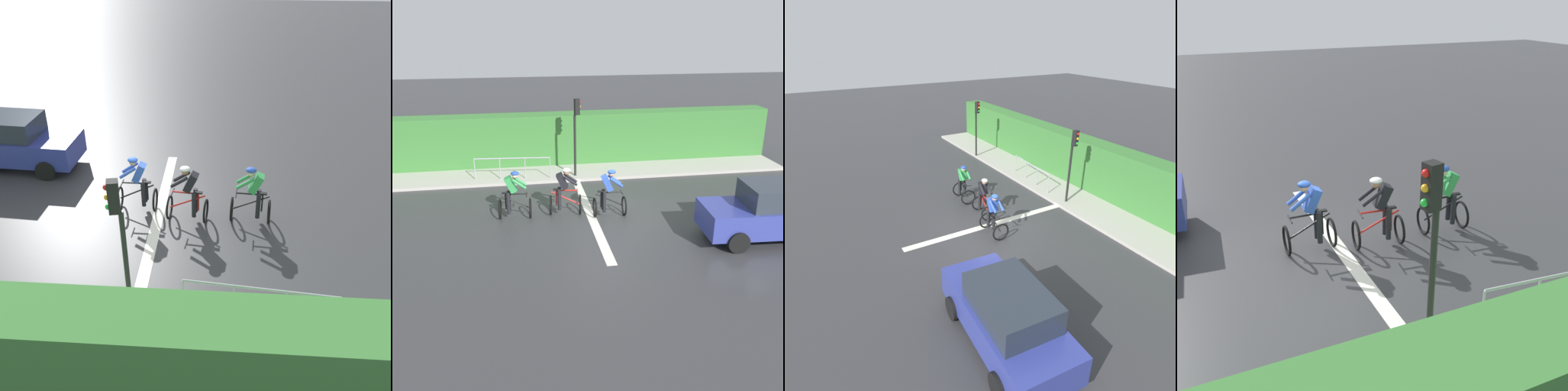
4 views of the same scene
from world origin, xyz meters
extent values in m
plane|color=#333335|center=(0.00, 0.00, 0.00)|extent=(80.00, 80.00, 0.00)
cube|color=#ADA89E|center=(4.91, 2.00, 0.06)|extent=(2.80, 21.91, 0.12)
cube|color=silver|center=(0.00, 0.47, 0.00)|extent=(7.00, 0.30, 0.01)
torus|color=black|center=(0.19, 2.53, 0.34)|extent=(0.68, 0.11, 0.68)
torus|color=black|center=(0.27, 3.54, 0.34)|extent=(0.68, 0.11, 0.68)
cylinder|color=black|center=(0.23, 3.04, 0.59)|extent=(0.12, 0.99, 0.51)
cylinder|color=black|center=(0.26, 3.34, 0.62)|extent=(0.04, 0.04, 0.55)
cylinder|color=black|center=(0.23, 2.99, 0.87)|extent=(0.10, 0.72, 0.04)
cube|color=black|center=(0.26, 3.34, 0.91)|extent=(0.12, 0.23, 0.04)
cylinder|color=black|center=(0.20, 2.63, 0.84)|extent=(0.42, 0.06, 0.03)
cube|color=green|center=(0.24, 3.14, 1.21)|extent=(0.33, 0.43, 0.57)
sphere|color=beige|center=(0.23, 2.99, 1.52)|extent=(0.20, 0.20, 0.20)
ellipsoid|color=#264CB2|center=(0.23, 2.99, 1.59)|extent=(0.26, 0.30, 0.14)
cylinder|color=black|center=(0.37, 3.23, 0.57)|extent=(0.12, 0.12, 0.74)
cylinder|color=black|center=(0.13, 3.25, 0.57)|extent=(0.12, 0.12, 0.74)
cylinder|color=green|center=(0.38, 2.84, 1.26)|extent=(0.13, 0.48, 0.37)
cylinder|color=green|center=(0.06, 2.87, 1.26)|extent=(0.13, 0.48, 0.37)
torus|color=black|center=(0.23, 0.81, 0.34)|extent=(0.68, 0.14, 0.68)
torus|color=black|center=(0.35, 1.82, 0.34)|extent=(0.68, 0.14, 0.68)
cylinder|color=red|center=(0.29, 1.31, 0.59)|extent=(0.16, 0.99, 0.51)
cylinder|color=red|center=(0.33, 1.62, 0.62)|extent=(0.04, 0.04, 0.55)
cylinder|color=red|center=(0.28, 1.26, 0.87)|extent=(0.13, 0.71, 0.04)
cube|color=black|center=(0.33, 1.62, 0.91)|extent=(0.13, 0.23, 0.04)
cylinder|color=black|center=(0.24, 0.91, 0.84)|extent=(0.42, 0.08, 0.03)
cube|color=black|center=(0.30, 1.41, 1.21)|extent=(0.35, 0.44, 0.57)
sphere|color=#9E7051|center=(0.28, 1.26, 1.52)|extent=(0.20, 0.20, 0.20)
ellipsoid|color=silver|center=(0.28, 1.26, 1.59)|extent=(0.27, 0.31, 0.14)
cylinder|color=black|center=(0.43, 1.50, 0.57)|extent=(0.12, 0.12, 0.74)
cylinder|color=black|center=(0.19, 1.53, 0.57)|extent=(0.12, 0.12, 0.74)
cylinder|color=black|center=(0.43, 1.11, 1.26)|extent=(0.15, 0.48, 0.37)
cylinder|color=black|center=(0.11, 1.15, 1.26)|extent=(0.15, 0.48, 0.37)
torus|color=black|center=(-0.15, -0.66, 0.34)|extent=(0.68, 0.08, 0.68)
torus|color=black|center=(-0.13, 0.35, 0.34)|extent=(0.68, 0.08, 0.68)
cylinder|color=black|center=(-0.14, -0.16, 0.59)|extent=(0.07, 0.99, 0.51)
cylinder|color=black|center=(-0.13, 0.15, 0.62)|extent=(0.04, 0.04, 0.55)
cylinder|color=black|center=(-0.14, -0.21, 0.87)|extent=(0.06, 0.71, 0.04)
cube|color=black|center=(-0.13, 0.15, 0.91)|extent=(0.10, 0.22, 0.04)
cylinder|color=black|center=(-0.15, -0.56, 0.84)|extent=(0.42, 0.04, 0.03)
cube|color=#2D51B7|center=(-0.14, -0.05, 1.21)|extent=(0.31, 0.42, 0.57)
sphere|color=tan|center=(-0.14, -0.21, 1.52)|extent=(0.20, 0.20, 0.20)
ellipsoid|color=#264CB2|center=(-0.14, -0.21, 1.59)|extent=(0.25, 0.29, 0.14)
cylinder|color=black|center=(-0.01, 0.05, 0.57)|extent=(0.12, 0.12, 0.74)
cylinder|color=black|center=(-0.25, 0.05, 0.57)|extent=(0.12, 0.12, 0.74)
cylinder|color=#2D51B7|center=(0.02, -0.34, 1.26)|extent=(0.10, 0.48, 0.37)
cylinder|color=#2D51B7|center=(-0.30, -0.34, 1.26)|extent=(0.10, 0.48, 0.37)
cube|color=#EAEACC|center=(-2.96, -2.57, 0.80)|extent=(0.28, 0.10, 0.16)
cube|color=#EAEACC|center=(-1.94, -2.63, 0.80)|extent=(0.28, 0.10, 0.16)
cylinder|color=black|center=(4.01, 0.45, 1.35)|extent=(0.10, 0.10, 2.70)
cube|color=black|center=(4.03, 0.35, 3.02)|extent=(0.24, 0.24, 0.64)
sphere|color=red|center=(4.06, 0.24, 3.22)|extent=(0.11, 0.11, 0.11)
sphere|color=orange|center=(4.06, 0.24, 3.02)|extent=(0.11, 0.11, 0.11)
sphere|color=green|center=(4.06, 0.24, 2.82)|extent=(0.11, 0.11, 0.11)
cylinder|color=#999EA3|center=(4.01, 3.06, 1.00)|extent=(0.34, 3.08, 0.05)
cylinder|color=#999EA3|center=(3.87, 1.52, 0.50)|extent=(0.04, 0.04, 1.00)
cylinder|color=#999EA3|center=(3.96, 2.55, 0.50)|extent=(0.04, 0.04, 1.00)
camera|label=1|loc=(10.59, 2.24, 7.16)|focal=41.32mm
camera|label=2|loc=(-14.33, 2.98, 6.39)|focal=42.23mm
camera|label=3|loc=(-6.26, -9.91, 7.03)|focal=32.39mm
camera|label=4|loc=(8.70, -2.52, 5.25)|focal=42.71mm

